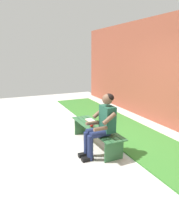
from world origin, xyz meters
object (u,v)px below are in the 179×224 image
at_px(bench_near, 96,131).
at_px(person_seated, 102,123).
at_px(apple, 92,125).
at_px(book_open, 92,121).

xyz_separation_m(bench_near, person_seated, (-0.46, 0.10, 0.34)).
relative_size(apple, book_open, 0.19).
bearing_deg(apple, person_seated, 178.74).
height_order(bench_near, book_open, book_open).
bearing_deg(person_seated, book_open, -11.00).
bearing_deg(person_seated, bench_near, -12.00).
relative_size(bench_near, person_seated, 1.42).
height_order(bench_near, person_seated, person_seated).
distance_m(bench_near, book_open, 0.36).
bearing_deg(bench_near, book_open, -9.63).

